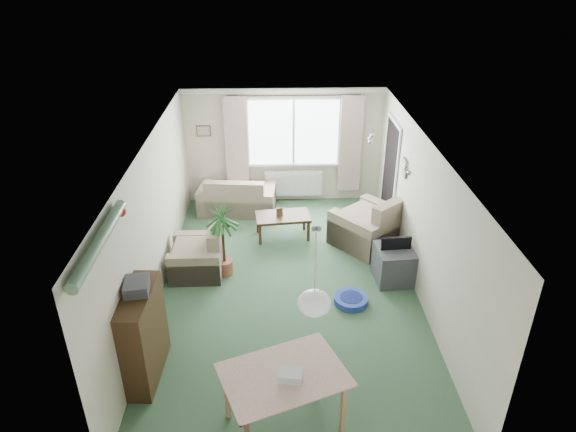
{
  "coord_description": "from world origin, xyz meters",
  "views": [
    {
      "loc": [
        -0.21,
        -6.66,
        4.84
      ],
      "look_at": [
        0.0,
        0.3,
        1.15
      ],
      "focal_mm": 32.0,
      "sensor_mm": 36.0,
      "label": 1
    }
  ],
  "objects_px": {
    "sofa": "(237,194)",
    "pet_bed": "(351,300)",
    "dining_table": "(284,400)",
    "bookshelf": "(143,335)",
    "armchair_left": "(196,251)",
    "houseplant": "(223,239)",
    "coffee_table": "(283,226)",
    "armchair_corner": "(369,220)",
    "tv_cube": "(394,264)"
  },
  "relations": [
    {
      "from": "sofa",
      "to": "pet_bed",
      "type": "relative_size",
      "value": 2.95
    },
    {
      "from": "dining_table",
      "to": "pet_bed",
      "type": "xyz_separation_m",
      "value": [
        1.07,
        2.21,
        -0.32
      ]
    },
    {
      "from": "bookshelf",
      "to": "pet_bed",
      "type": "bearing_deg",
      "value": 29.07
    },
    {
      "from": "armchair_left",
      "to": "houseplant",
      "type": "height_order",
      "value": "houseplant"
    },
    {
      "from": "sofa",
      "to": "coffee_table",
      "type": "bearing_deg",
      "value": 134.53
    },
    {
      "from": "armchair_corner",
      "to": "dining_table",
      "type": "xyz_separation_m",
      "value": [
        -1.61,
        -3.97,
        -0.11
      ]
    },
    {
      "from": "sofa",
      "to": "dining_table",
      "type": "relative_size",
      "value": 1.27
    },
    {
      "from": "bookshelf",
      "to": "pet_bed",
      "type": "height_order",
      "value": "bookshelf"
    },
    {
      "from": "bookshelf",
      "to": "dining_table",
      "type": "relative_size",
      "value": 1.02
    },
    {
      "from": "houseplant",
      "to": "tv_cube",
      "type": "bearing_deg",
      "value": -5.36
    },
    {
      "from": "armchair_left",
      "to": "dining_table",
      "type": "bearing_deg",
      "value": 23.28
    },
    {
      "from": "houseplant",
      "to": "dining_table",
      "type": "distance_m",
      "value": 3.21
    },
    {
      "from": "houseplant",
      "to": "sofa",
      "type": "bearing_deg",
      "value": 87.99
    },
    {
      "from": "armchair_corner",
      "to": "coffee_table",
      "type": "relative_size",
      "value": 1.09
    },
    {
      "from": "coffee_table",
      "to": "tv_cube",
      "type": "xyz_separation_m",
      "value": [
        1.76,
        -1.45,
        0.07
      ]
    },
    {
      "from": "armchair_corner",
      "to": "bookshelf",
      "type": "height_order",
      "value": "bookshelf"
    },
    {
      "from": "armchair_corner",
      "to": "bookshelf",
      "type": "xyz_separation_m",
      "value": [
        -3.32,
        -3.12,
        0.13
      ]
    },
    {
      "from": "armchair_corner",
      "to": "bookshelf",
      "type": "relative_size",
      "value": 0.88
    },
    {
      "from": "armchair_left",
      "to": "coffee_table",
      "type": "xyz_separation_m",
      "value": [
        1.44,
        1.12,
        -0.17
      ]
    },
    {
      "from": "sofa",
      "to": "armchair_corner",
      "type": "relative_size",
      "value": 1.42
    },
    {
      "from": "coffee_table",
      "to": "bookshelf",
      "type": "distance_m",
      "value": 3.87
    },
    {
      "from": "coffee_table",
      "to": "pet_bed",
      "type": "bearing_deg",
      "value": -64.03
    },
    {
      "from": "sofa",
      "to": "bookshelf",
      "type": "xyz_separation_m",
      "value": [
        -0.88,
        -4.5,
        0.23
      ]
    },
    {
      "from": "sofa",
      "to": "tv_cube",
      "type": "height_order",
      "value": "sofa"
    },
    {
      "from": "armchair_corner",
      "to": "coffee_table",
      "type": "bearing_deg",
      "value": -50.93
    },
    {
      "from": "dining_table",
      "to": "houseplant",
      "type": "bearing_deg",
      "value": 106.48
    },
    {
      "from": "sofa",
      "to": "armchair_left",
      "type": "distance_m",
      "value": 2.28
    },
    {
      "from": "sofa",
      "to": "tv_cube",
      "type": "relative_size",
      "value": 2.42
    },
    {
      "from": "houseplant",
      "to": "tv_cube",
      "type": "xyz_separation_m",
      "value": [
        2.74,
        -0.26,
        -0.37
      ]
    },
    {
      "from": "armchair_left",
      "to": "tv_cube",
      "type": "distance_m",
      "value": 3.22
    },
    {
      "from": "bookshelf",
      "to": "dining_table",
      "type": "height_order",
      "value": "bookshelf"
    },
    {
      "from": "armchair_corner",
      "to": "armchair_left",
      "type": "bearing_deg",
      "value": -24.55
    },
    {
      "from": "bookshelf",
      "to": "houseplant",
      "type": "bearing_deg",
      "value": 73.1
    },
    {
      "from": "coffee_table",
      "to": "houseplant",
      "type": "xyz_separation_m",
      "value": [
        -0.98,
        -1.19,
        0.44
      ]
    },
    {
      "from": "armchair_left",
      "to": "pet_bed",
      "type": "relative_size",
      "value": 1.71
    },
    {
      "from": "houseplant",
      "to": "tv_cube",
      "type": "relative_size",
      "value": 2.09
    },
    {
      "from": "tv_cube",
      "to": "armchair_corner",
      "type": "bearing_deg",
      "value": 97.3
    },
    {
      "from": "armchair_left",
      "to": "pet_bed",
      "type": "xyz_separation_m",
      "value": [
        2.44,
        -0.92,
        -0.34
      ]
    },
    {
      "from": "sofa",
      "to": "pet_bed",
      "type": "xyz_separation_m",
      "value": [
        1.9,
        -3.14,
        -0.33
      ]
    },
    {
      "from": "armchair_left",
      "to": "tv_cube",
      "type": "relative_size",
      "value": 1.4
    },
    {
      "from": "coffee_table",
      "to": "pet_bed",
      "type": "distance_m",
      "value": 2.28
    },
    {
      "from": "coffee_table",
      "to": "bookshelf",
      "type": "bearing_deg",
      "value": -117.57
    },
    {
      "from": "houseplant",
      "to": "pet_bed",
      "type": "bearing_deg",
      "value": -23.41
    },
    {
      "from": "bookshelf",
      "to": "armchair_corner",
      "type": "bearing_deg",
      "value": 46.16
    },
    {
      "from": "armchair_left",
      "to": "dining_table",
      "type": "distance_m",
      "value": 3.42
    },
    {
      "from": "pet_bed",
      "to": "bookshelf",
      "type": "bearing_deg",
      "value": -153.81
    },
    {
      "from": "dining_table",
      "to": "bookshelf",
      "type": "bearing_deg",
      "value": 153.66
    },
    {
      "from": "armchair_corner",
      "to": "pet_bed",
      "type": "relative_size",
      "value": 2.08
    },
    {
      "from": "bookshelf",
      "to": "houseplant",
      "type": "height_order",
      "value": "houseplant"
    },
    {
      "from": "tv_cube",
      "to": "pet_bed",
      "type": "bearing_deg",
      "value": -145.47
    }
  ]
}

